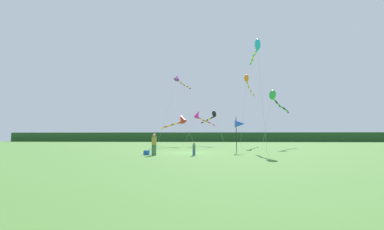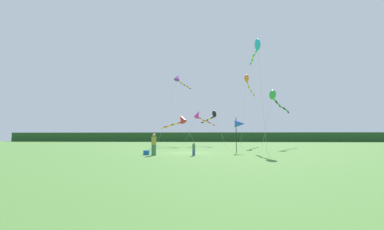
{
  "view_description": "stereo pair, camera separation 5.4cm",
  "coord_description": "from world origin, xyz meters",
  "px_view_note": "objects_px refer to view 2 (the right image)",
  "views": [
    {
      "loc": [
        1.64,
        -22.39,
        1.53
      ],
      "look_at": [
        0.0,
        6.0,
        4.04
      ],
      "focal_mm": 22.56,
      "sensor_mm": 36.0,
      "label": 1
    },
    {
      "loc": [
        1.69,
        -22.39,
        1.53
      ],
      "look_at": [
        0.0,
        6.0,
        4.04
      ],
      "focal_mm": 22.56,
      "sensor_mm": 36.0,
      "label": 2
    }
  ],
  "objects_px": {
    "kite_green": "(274,97)",
    "kite_black": "(213,115)",
    "banner_flag_pole": "(240,124)",
    "kite_cyan": "(257,47)",
    "kite_red": "(180,119)",
    "kite_orange": "(248,81)",
    "kite_magenta": "(200,116)",
    "person_adult": "(154,143)",
    "kite_purple": "(178,79)",
    "cooler_box": "(146,153)",
    "person_child": "(194,148)"
  },
  "relations": [
    {
      "from": "kite_green",
      "to": "kite_black",
      "type": "distance_m",
      "value": 10.15
    },
    {
      "from": "banner_flag_pole",
      "to": "kite_cyan",
      "type": "relative_size",
      "value": 0.26
    },
    {
      "from": "kite_cyan",
      "to": "kite_red",
      "type": "bearing_deg",
      "value": 138.23
    },
    {
      "from": "banner_flag_pole",
      "to": "kite_red",
      "type": "xyz_separation_m",
      "value": [
        -6.99,
        12.95,
        1.36
      ]
    },
    {
      "from": "banner_flag_pole",
      "to": "kite_orange",
      "type": "bearing_deg",
      "value": 77.04
    },
    {
      "from": "kite_black",
      "to": "kite_red",
      "type": "xyz_separation_m",
      "value": [
        -4.89,
        -2.55,
        -0.8
      ]
    },
    {
      "from": "banner_flag_pole",
      "to": "kite_magenta",
      "type": "height_order",
      "value": "kite_magenta"
    },
    {
      "from": "person_adult",
      "to": "kite_black",
      "type": "distance_m",
      "value": 20.19
    },
    {
      "from": "kite_magenta",
      "to": "kite_cyan",
      "type": "bearing_deg",
      "value": -57.66
    },
    {
      "from": "person_adult",
      "to": "kite_cyan",
      "type": "height_order",
      "value": "kite_cyan"
    },
    {
      "from": "banner_flag_pole",
      "to": "kite_purple",
      "type": "relative_size",
      "value": 0.28
    },
    {
      "from": "cooler_box",
      "to": "kite_red",
      "type": "bearing_deg",
      "value": 86.22
    },
    {
      "from": "kite_magenta",
      "to": "kite_red",
      "type": "relative_size",
      "value": 1.02
    },
    {
      "from": "kite_black",
      "to": "kite_purple",
      "type": "bearing_deg",
      "value": 169.11
    },
    {
      "from": "kite_black",
      "to": "kite_orange",
      "type": "relative_size",
      "value": 0.51
    },
    {
      "from": "cooler_box",
      "to": "kite_cyan",
      "type": "distance_m",
      "value": 17.39
    },
    {
      "from": "cooler_box",
      "to": "banner_flag_pole",
      "type": "height_order",
      "value": "banner_flag_pole"
    },
    {
      "from": "person_child",
      "to": "banner_flag_pole",
      "type": "bearing_deg",
      "value": 41.32
    },
    {
      "from": "kite_magenta",
      "to": "kite_purple",
      "type": "bearing_deg",
      "value": 158.38
    },
    {
      "from": "kite_cyan",
      "to": "cooler_box",
      "type": "bearing_deg",
      "value": -145.59
    },
    {
      "from": "kite_purple",
      "to": "kite_red",
      "type": "xyz_separation_m",
      "value": [
        0.75,
        -3.63,
        -7.06
      ]
    },
    {
      "from": "cooler_box",
      "to": "kite_purple",
      "type": "bearing_deg",
      "value": 89.12
    },
    {
      "from": "kite_cyan",
      "to": "kite_red",
      "type": "xyz_separation_m",
      "value": [
        -9.69,
        8.65,
        -7.68
      ]
    },
    {
      "from": "banner_flag_pole",
      "to": "kite_red",
      "type": "relative_size",
      "value": 0.55
    },
    {
      "from": "banner_flag_pole",
      "to": "kite_purple",
      "type": "bearing_deg",
      "value": 115.04
    },
    {
      "from": "banner_flag_pole",
      "to": "person_adult",
      "type": "bearing_deg",
      "value": -153.71
    },
    {
      "from": "kite_green",
      "to": "kite_orange",
      "type": "height_order",
      "value": "kite_orange"
    },
    {
      "from": "kite_green",
      "to": "kite_magenta",
      "type": "distance_m",
      "value": 11.74
    },
    {
      "from": "kite_purple",
      "to": "kite_red",
      "type": "relative_size",
      "value": 1.99
    },
    {
      "from": "banner_flag_pole",
      "to": "kite_cyan",
      "type": "xyz_separation_m",
      "value": [
        2.69,
        4.3,
        9.05
      ]
    },
    {
      "from": "kite_cyan",
      "to": "person_child",
      "type": "bearing_deg",
      "value": -130.69
    },
    {
      "from": "kite_magenta",
      "to": "cooler_box",
      "type": "bearing_deg",
      "value": -101.94
    },
    {
      "from": "kite_black",
      "to": "kite_purple",
      "type": "height_order",
      "value": "kite_purple"
    },
    {
      "from": "kite_magenta",
      "to": "kite_orange",
      "type": "distance_m",
      "value": 9.22
    },
    {
      "from": "person_child",
      "to": "kite_cyan",
      "type": "bearing_deg",
      "value": 49.31
    },
    {
      "from": "banner_flag_pole",
      "to": "kite_purple",
      "type": "height_order",
      "value": "kite_purple"
    },
    {
      "from": "banner_flag_pole",
      "to": "kite_red",
      "type": "distance_m",
      "value": 14.78
    },
    {
      "from": "person_adult",
      "to": "cooler_box",
      "type": "relative_size",
      "value": 3.94
    },
    {
      "from": "banner_flag_pole",
      "to": "kite_green",
      "type": "xyz_separation_m",
      "value": [
        6.0,
        9.69,
        4.06
      ]
    },
    {
      "from": "person_child",
      "to": "banner_flag_pole",
      "type": "xyz_separation_m",
      "value": [
        4.13,
        3.63,
        2.08
      ]
    },
    {
      "from": "person_adult",
      "to": "kite_red",
      "type": "bearing_deg",
      "value": 88.85
    },
    {
      "from": "person_adult",
      "to": "kite_orange",
      "type": "bearing_deg",
      "value": 59.58
    },
    {
      "from": "kite_green",
      "to": "kite_orange",
      "type": "bearing_deg",
      "value": 118.47
    },
    {
      "from": "cooler_box",
      "to": "kite_magenta",
      "type": "bearing_deg",
      "value": 78.06
    },
    {
      "from": "person_child",
      "to": "kite_green",
      "type": "relative_size",
      "value": 0.12
    },
    {
      "from": "kite_cyan",
      "to": "kite_purple",
      "type": "relative_size",
      "value": 1.06
    },
    {
      "from": "kite_green",
      "to": "kite_black",
      "type": "height_order",
      "value": "kite_green"
    },
    {
      "from": "banner_flag_pole",
      "to": "kite_red",
      "type": "height_order",
      "value": "kite_red"
    },
    {
      "from": "kite_orange",
      "to": "kite_cyan",
      "type": "bearing_deg",
      "value": -93.69
    },
    {
      "from": "banner_flag_pole",
      "to": "kite_red",
      "type": "bearing_deg",
      "value": 118.37
    }
  ]
}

